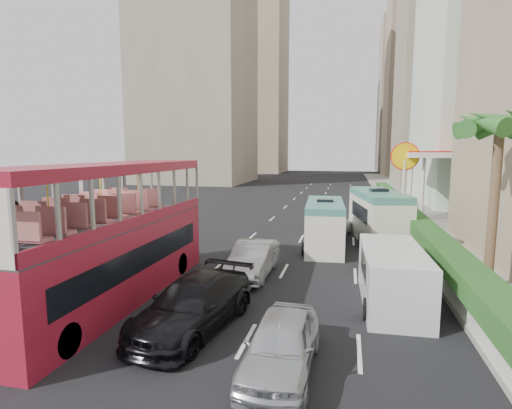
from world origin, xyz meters
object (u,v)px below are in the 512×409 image
(car_silver_lane_a, at_px, (253,275))
(van_asset, at_px, (332,236))
(minibus_far, at_px, (378,216))
(shell_station, at_px, (442,184))
(panel_van_far, at_px, (372,207))
(double_decker_bus, at_px, (111,233))
(minibus_near, at_px, (325,225))
(car_black, at_px, (194,328))
(car_silver_lane_b, at_px, (281,371))
(panel_van_near, at_px, (392,277))
(palm_tree, at_px, (494,207))

(car_silver_lane_a, relative_size, van_asset, 1.05)
(van_asset, height_order, minibus_far, minibus_far)
(shell_station, bearing_deg, panel_van_far, -161.94)
(double_decker_bus, relative_size, minibus_far, 1.60)
(minibus_far, bearing_deg, van_asset, 159.44)
(car_silver_lane_a, height_order, minibus_near, minibus_near)
(double_decker_bus, bearing_deg, van_asset, 60.47)
(car_black, xyz_separation_m, minibus_near, (3.35, 11.49, 1.33))
(double_decker_bus, xyz_separation_m, car_silver_lane_b, (6.85, -3.38, -2.53))
(panel_van_near, distance_m, panel_van_far, 19.24)
(minibus_near, bearing_deg, car_black, -109.68)
(van_asset, bearing_deg, car_silver_lane_a, -102.19)
(minibus_near, xyz_separation_m, minibus_far, (3.09, 2.75, 0.19))
(minibus_far, bearing_deg, minibus_near, -148.25)
(double_decker_bus, bearing_deg, panel_van_far, 63.97)
(panel_van_far, distance_m, shell_station, 6.25)
(car_silver_lane_a, distance_m, car_silver_lane_b, 7.87)
(minibus_near, bearing_deg, panel_van_far, 70.71)
(car_silver_lane_a, relative_size, car_black, 0.85)
(car_black, relative_size, minibus_far, 0.78)
(double_decker_bus, relative_size, car_silver_lane_b, 2.64)
(van_asset, xyz_separation_m, minibus_near, (-0.32, -3.27, 1.33))
(car_silver_lane_b, height_order, shell_station, shell_station)
(double_decker_bus, relative_size, car_silver_lane_a, 2.42)
(panel_van_near, bearing_deg, double_decker_bus, -170.98)
(car_silver_lane_a, distance_m, palm_tree, 10.05)
(car_silver_lane_b, xyz_separation_m, palm_tree, (6.95, 7.38, 3.38))
(minibus_near, bearing_deg, car_silver_lane_a, -119.16)
(car_silver_lane_b, height_order, van_asset, car_silver_lane_b)
(palm_tree, bearing_deg, minibus_near, 138.47)
(double_decker_bus, height_order, van_asset, double_decker_bus)
(van_asset, bearing_deg, panel_van_far, 76.99)
(van_asset, distance_m, palm_tree, 11.65)
(van_asset, relative_size, shell_station, 0.54)
(double_decker_bus, relative_size, panel_van_far, 2.50)
(car_silver_lane_b, height_order, minibus_near, minibus_near)
(palm_tree, height_order, shell_station, palm_tree)
(car_black, bearing_deg, palm_tree, 38.79)
(double_decker_bus, relative_size, minibus_near, 1.83)
(car_black, bearing_deg, panel_van_far, 83.56)
(car_black, xyz_separation_m, minibus_far, (6.44, 14.24, 1.53))
(van_asset, distance_m, shell_station, 13.31)
(double_decker_bus, xyz_separation_m, minibus_far, (10.23, 12.65, -1.00))
(minibus_near, xyz_separation_m, palm_tree, (6.66, -5.90, 2.05))
(car_silver_lane_a, bearing_deg, shell_station, 59.04)
(car_silver_lane_a, xyz_separation_m, van_asset, (3.12, 9.08, 0.00))
(minibus_far, distance_m, panel_van_far, 8.53)
(van_asset, relative_size, minibus_far, 0.63)
(car_black, height_order, panel_van_near, panel_van_near)
(double_decker_bus, xyz_separation_m, minibus_near, (7.14, 9.90, -1.20))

